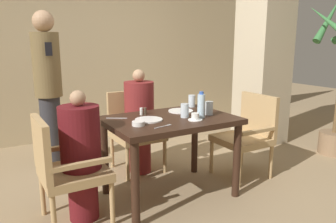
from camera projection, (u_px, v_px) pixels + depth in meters
ground_plane at (170, 194)px, 3.15m from camera, size 16.00×16.00×0.00m
wall_back at (88, 44)px, 4.84m from camera, size 8.00×0.06×2.80m
pillar_stone at (264, 47)px, 4.53m from camera, size 0.57×0.57×2.70m
dining_table at (170, 130)px, 3.01m from camera, size 1.16×0.80×0.76m
chair_left_side at (64, 166)px, 2.56m from camera, size 0.51×0.51×0.88m
diner_in_left_chair at (81, 155)px, 2.62m from camera, size 0.32×0.32×1.07m
chair_far_side at (134, 127)px, 3.71m from camera, size 0.51×0.51×0.88m
diner_in_far_chair at (140, 121)px, 3.57m from camera, size 0.32×0.32×1.15m
chair_right_side at (247, 132)px, 3.53m from camera, size 0.51×0.51×0.88m
standing_host at (48, 86)px, 3.66m from camera, size 0.30×0.34×1.76m
plate_main_left at (181, 111)px, 3.24m from camera, size 0.24×0.24×0.01m
plate_main_right at (149, 120)px, 2.88m from camera, size 0.24×0.24×0.01m
teacup_with_saucer at (195, 117)px, 2.88m from camera, size 0.13×0.13×0.06m
bowl_small at (138, 123)px, 2.70m from camera, size 0.11×0.11×0.04m
water_bottle at (201, 106)px, 2.96m from camera, size 0.07×0.07×0.24m
glass_tall_near at (185, 111)px, 2.98m from camera, size 0.07×0.07×0.13m
glass_tall_mid at (209, 108)px, 3.09m from camera, size 0.07×0.07×0.13m
glass_tall_far at (192, 101)px, 3.46m from camera, size 0.07×0.07×0.13m
salt_shaker at (141, 111)px, 3.09m from camera, size 0.03×0.03×0.07m
pepper_shaker at (145, 111)px, 3.11m from camera, size 0.03×0.03×0.07m
fork_beside_plate at (165, 126)px, 2.68m from camera, size 0.18×0.05×0.00m
knife_beside_plate at (118, 118)px, 2.95m from camera, size 0.17×0.11×0.00m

